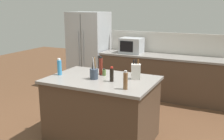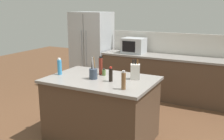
{
  "view_description": "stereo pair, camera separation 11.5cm",
  "coord_description": "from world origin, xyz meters",
  "px_view_note": "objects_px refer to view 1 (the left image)",
  "views": [
    {
      "loc": [
        1.73,
        -3.24,
        1.96
      ],
      "look_at": [
        0.0,
        0.35,
        0.99
      ],
      "focal_mm": 42.0,
      "sensor_mm": 36.0,
      "label": 1
    },
    {
      "loc": [
        1.83,
        -3.18,
        1.96
      ],
      "look_at": [
        0.0,
        0.35,
        0.99
      ],
      "focal_mm": 42.0,
      "sensor_mm": 36.0,
      "label": 2
    }
  ],
  "objects_px": {
    "pepper_grinder": "(125,81)",
    "dish_soap_bottle": "(59,67)",
    "microwave": "(131,45)",
    "vinegar_bottle": "(101,66)",
    "spice_jar_oregano": "(104,72)",
    "refrigerator": "(89,50)",
    "soy_sauce_bottle": "(112,75)",
    "knife_block": "(136,71)",
    "utensil_crock": "(94,73)"
  },
  "relations": [
    {
      "from": "utensil_crock",
      "to": "spice_jar_oregano",
      "type": "height_order",
      "value": "utensil_crock"
    },
    {
      "from": "refrigerator",
      "to": "pepper_grinder",
      "type": "height_order",
      "value": "refrigerator"
    },
    {
      "from": "knife_block",
      "to": "dish_soap_bottle",
      "type": "xyz_separation_m",
      "value": [
        -1.13,
        -0.28,
        0.01
      ]
    },
    {
      "from": "refrigerator",
      "to": "soy_sauce_bottle",
      "type": "height_order",
      "value": "refrigerator"
    },
    {
      "from": "microwave",
      "to": "pepper_grinder",
      "type": "height_order",
      "value": "microwave"
    },
    {
      "from": "vinegar_bottle",
      "to": "pepper_grinder",
      "type": "bearing_deg",
      "value": -39.57
    },
    {
      "from": "knife_block",
      "to": "pepper_grinder",
      "type": "height_order",
      "value": "knife_block"
    },
    {
      "from": "knife_block",
      "to": "refrigerator",
      "type": "bearing_deg",
      "value": 111.84
    },
    {
      "from": "microwave",
      "to": "dish_soap_bottle",
      "type": "height_order",
      "value": "microwave"
    },
    {
      "from": "spice_jar_oregano",
      "to": "soy_sauce_bottle",
      "type": "distance_m",
      "value": 0.35
    },
    {
      "from": "spice_jar_oregano",
      "to": "soy_sauce_bottle",
      "type": "xyz_separation_m",
      "value": [
        0.24,
        -0.24,
        0.05
      ]
    },
    {
      "from": "knife_block",
      "to": "dish_soap_bottle",
      "type": "height_order",
      "value": "knife_block"
    },
    {
      "from": "spice_jar_oregano",
      "to": "pepper_grinder",
      "type": "distance_m",
      "value": 0.74
    },
    {
      "from": "utensil_crock",
      "to": "pepper_grinder",
      "type": "xyz_separation_m",
      "value": [
        0.59,
        -0.25,
        0.03
      ]
    },
    {
      "from": "spice_jar_oregano",
      "to": "vinegar_bottle",
      "type": "height_order",
      "value": "vinegar_bottle"
    },
    {
      "from": "pepper_grinder",
      "to": "knife_block",
      "type": "bearing_deg",
      "value": 95.88
    },
    {
      "from": "vinegar_bottle",
      "to": "microwave",
      "type": "bearing_deg",
      "value": 98.18
    },
    {
      "from": "refrigerator",
      "to": "spice_jar_oregano",
      "type": "relative_size",
      "value": 17.31
    },
    {
      "from": "refrigerator",
      "to": "spice_jar_oregano",
      "type": "distance_m",
      "value": 2.56
    },
    {
      "from": "microwave",
      "to": "pepper_grinder",
      "type": "relative_size",
      "value": 2.02
    },
    {
      "from": "utensil_crock",
      "to": "dish_soap_bottle",
      "type": "bearing_deg",
      "value": -177.78
    },
    {
      "from": "soy_sauce_bottle",
      "to": "utensil_crock",
      "type": "bearing_deg",
      "value": 179.1
    },
    {
      "from": "refrigerator",
      "to": "knife_block",
      "type": "distance_m",
      "value": 2.88
    },
    {
      "from": "refrigerator",
      "to": "dish_soap_bottle",
      "type": "height_order",
      "value": "refrigerator"
    },
    {
      "from": "microwave",
      "to": "vinegar_bottle",
      "type": "xyz_separation_m",
      "value": [
        0.29,
        -2.0,
        -0.04
      ]
    },
    {
      "from": "knife_block",
      "to": "soy_sauce_bottle",
      "type": "relative_size",
      "value": 1.38
    },
    {
      "from": "vinegar_bottle",
      "to": "soy_sauce_bottle",
      "type": "bearing_deg",
      "value": -40.76
    },
    {
      "from": "vinegar_bottle",
      "to": "pepper_grinder",
      "type": "relative_size",
      "value": 1.17
    },
    {
      "from": "refrigerator",
      "to": "utensil_crock",
      "type": "height_order",
      "value": "refrigerator"
    },
    {
      "from": "knife_block",
      "to": "soy_sauce_bottle",
      "type": "bearing_deg",
      "value": -156.99
    },
    {
      "from": "vinegar_bottle",
      "to": "spice_jar_oregano",
      "type": "bearing_deg",
      "value": -22.34
    },
    {
      "from": "refrigerator",
      "to": "microwave",
      "type": "height_order",
      "value": "refrigerator"
    },
    {
      "from": "spice_jar_oregano",
      "to": "pepper_grinder",
      "type": "bearing_deg",
      "value": -41.41
    },
    {
      "from": "microwave",
      "to": "pepper_grinder",
      "type": "xyz_separation_m",
      "value": [
        0.91,
        -2.52,
        -0.05
      ]
    },
    {
      "from": "utensil_crock",
      "to": "soy_sauce_bottle",
      "type": "bearing_deg",
      "value": -0.9
    },
    {
      "from": "knife_block",
      "to": "spice_jar_oregano",
      "type": "bearing_deg",
      "value": 159.63
    },
    {
      "from": "dish_soap_bottle",
      "to": "soy_sauce_bottle",
      "type": "bearing_deg",
      "value": 1.2
    },
    {
      "from": "utensil_crock",
      "to": "dish_soap_bottle",
      "type": "height_order",
      "value": "utensil_crock"
    },
    {
      "from": "utensil_crock",
      "to": "knife_block",
      "type": "bearing_deg",
      "value": 25.19
    },
    {
      "from": "pepper_grinder",
      "to": "dish_soap_bottle",
      "type": "bearing_deg",
      "value": 169.18
    },
    {
      "from": "dish_soap_bottle",
      "to": "knife_block",
      "type": "bearing_deg",
      "value": 13.81
    },
    {
      "from": "utensil_crock",
      "to": "dish_soap_bottle",
      "type": "relative_size",
      "value": 1.25
    },
    {
      "from": "refrigerator",
      "to": "vinegar_bottle",
      "type": "height_order",
      "value": "refrigerator"
    },
    {
      "from": "refrigerator",
      "to": "soy_sauce_bottle",
      "type": "xyz_separation_m",
      "value": [
        1.74,
        -2.32,
        0.12
      ]
    },
    {
      "from": "vinegar_bottle",
      "to": "dish_soap_bottle",
      "type": "height_order",
      "value": "vinegar_bottle"
    },
    {
      "from": "spice_jar_oregano",
      "to": "refrigerator",
      "type": "bearing_deg",
      "value": 125.73
    },
    {
      "from": "knife_block",
      "to": "soy_sauce_bottle",
      "type": "xyz_separation_m",
      "value": [
        -0.26,
        -0.26,
        -0.01
      ]
    },
    {
      "from": "microwave",
      "to": "utensil_crock",
      "type": "height_order",
      "value": "microwave"
    },
    {
      "from": "refrigerator",
      "to": "knife_block",
      "type": "bearing_deg",
      "value": -45.92
    },
    {
      "from": "refrigerator",
      "to": "dish_soap_bottle",
      "type": "xyz_separation_m",
      "value": [
        0.87,
        -2.34,
        0.14
      ]
    }
  ]
}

